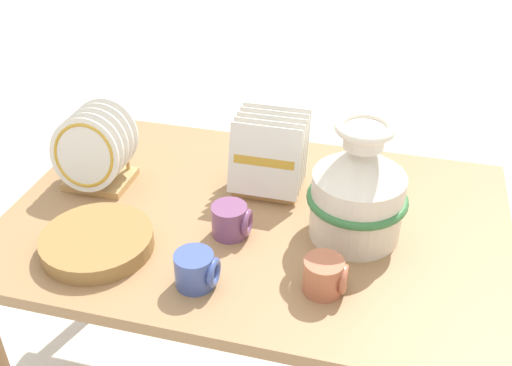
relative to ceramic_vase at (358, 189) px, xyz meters
name	(u,v)px	position (x,y,z in m)	size (l,w,h in m)	color
display_table	(256,238)	(-0.27, 0.01, -0.22)	(1.36, 0.89, 0.72)	#9E754C
ceramic_vase	(358,189)	(0.00, 0.00, 0.00)	(0.26, 0.26, 0.33)	silver
dish_rack_round_plates	(95,154)	(-0.76, 0.05, -0.04)	(0.21, 0.19, 0.23)	tan
dish_rack_square_plates	(270,161)	(-0.27, 0.16, -0.05)	(0.20, 0.19, 0.22)	tan
wicker_charger_stack	(97,242)	(-0.62, -0.23, -0.12)	(0.29, 0.29, 0.04)	olive
mug_terracotta_glaze	(325,276)	(-0.04, -0.23, -0.10)	(0.10, 0.09, 0.09)	#B76647
mug_plum_glaze	(231,221)	(-0.31, -0.08, -0.10)	(0.10, 0.09, 0.09)	#7A4770
mug_cobalt_glaze	(196,270)	(-0.33, -0.29, -0.10)	(0.10, 0.09, 0.09)	#42569E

